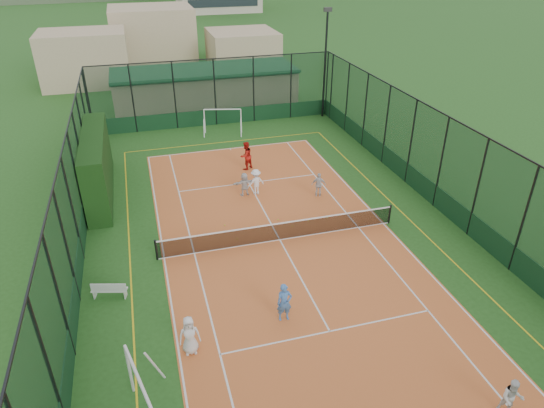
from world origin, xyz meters
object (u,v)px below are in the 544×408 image
(white_bench, at_px, (109,289))
(futsal_goal_near, at_px, (144,403))
(child_near_mid, at_px, (284,302))
(child_far_back, at_px, (244,184))
(child_near_left, at_px, (189,335))
(child_near_right, at_px, (512,398))
(floodlight_ne, at_px, (325,65))
(coach, at_px, (246,156))
(clubhouse, at_px, (205,87))
(futsal_goal_far, at_px, (223,121))
(child_far_left, at_px, (256,182))
(child_far_right, at_px, (319,185))

(white_bench, height_order, futsal_goal_near, futsal_goal_near)
(child_near_mid, bearing_deg, child_far_back, 88.61)
(child_near_left, bearing_deg, white_bench, 125.91)
(child_near_right, distance_m, child_far_back, 16.74)
(floodlight_ne, bearing_deg, coach, -135.16)
(clubhouse, height_order, futsal_goal_near, clubhouse)
(child_far_back, bearing_deg, floodlight_ne, -133.94)
(floodlight_ne, relative_size, child_far_back, 6.09)
(child_near_mid, bearing_deg, floodlight_ne, 68.74)
(child_near_mid, relative_size, coach, 0.89)
(white_bench, xyz_separation_m, coach, (8.11, 10.49, 0.51))
(futsal_goal_far, bearing_deg, futsal_goal_near, -92.27)
(white_bench, relative_size, coach, 0.79)
(floodlight_ne, bearing_deg, clubhouse, 147.88)
(floodlight_ne, distance_m, clubhouse, 10.47)
(clubhouse, xyz_separation_m, white_bench, (-7.80, -24.13, -1.18))
(white_bench, height_order, futsal_goal_far, futsal_goal_far)
(clubhouse, bearing_deg, child_near_right, -83.30)
(child_far_left, relative_size, child_far_back, 1.12)
(clubhouse, distance_m, child_near_right, 33.40)
(child_far_right, bearing_deg, coach, -34.72)
(child_far_left, bearing_deg, child_far_right, 148.37)
(child_far_left, bearing_deg, floodlight_ne, -138.24)
(child_near_left, bearing_deg, floodlight_ne, 59.29)
(child_near_left, height_order, child_near_right, child_near_left)
(futsal_goal_far, distance_m, child_far_right, 11.79)
(white_bench, height_order, child_far_back, child_far_back)
(floodlight_ne, distance_m, child_far_back, 15.21)
(child_far_left, distance_m, child_far_right, 3.51)
(floodlight_ne, distance_m, coach, 12.12)
(clubhouse, distance_m, child_far_back, 17.06)
(futsal_goal_far, height_order, child_near_mid, futsal_goal_far)
(child_near_left, bearing_deg, child_far_back, 68.18)
(child_far_back, bearing_deg, white_bench, 38.79)
(child_far_left, height_order, coach, coach)
(child_far_left, relative_size, coach, 0.85)
(child_near_mid, bearing_deg, clubhouse, 90.37)
(child_near_left, bearing_deg, child_far_right, 49.47)
(white_bench, distance_m, child_far_left, 10.57)
(child_near_left, distance_m, child_near_right, 10.35)
(white_bench, xyz_separation_m, child_near_mid, (6.38, -3.15, 0.41))
(floodlight_ne, xyz_separation_m, child_near_right, (-4.71, -27.76, -3.43))
(futsal_goal_near, bearing_deg, child_far_right, -53.44)
(white_bench, height_order, child_far_left, child_far_left)
(clubhouse, xyz_separation_m, child_near_left, (-5.06, -27.98, -0.80))
(child_near_right, bearing_deg, white_bench, 171.12)
(coach, bearing_deg, child_near_left, 38.25)
(child_near_right, distance_m, child_far_left, 16.52)
(futsal_goal_near, height_order, futsal_goal_far, futsal_goal_near)
(clubhouse, relative_size, child_far_right, 10.96)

